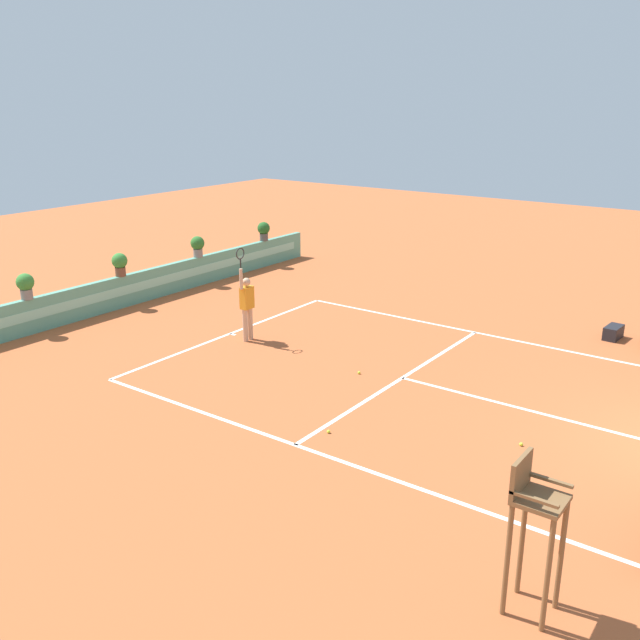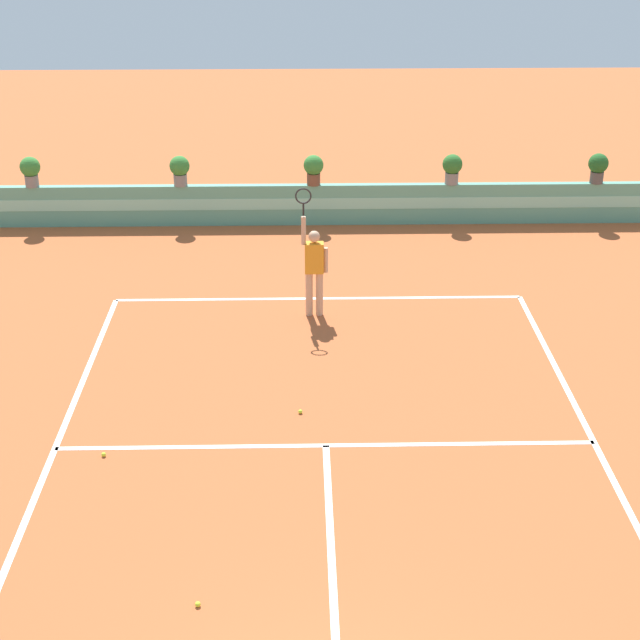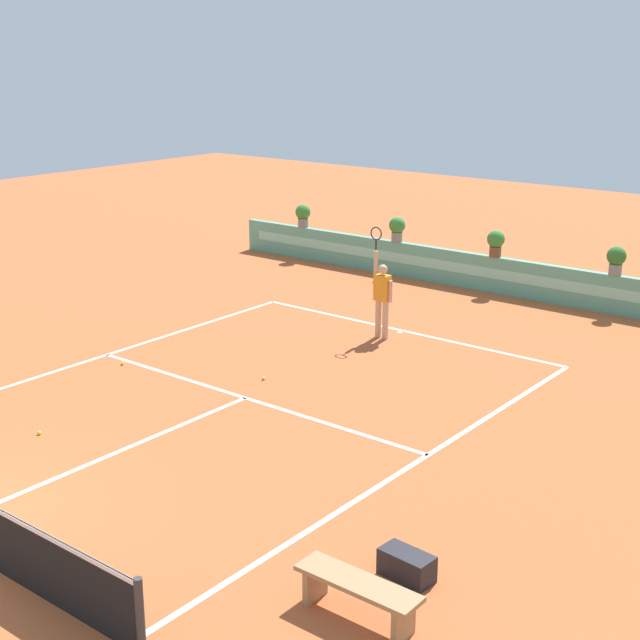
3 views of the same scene
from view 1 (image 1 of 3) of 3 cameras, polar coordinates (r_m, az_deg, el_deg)
The scene contains 13 objects.
ground_plane at distance 16.53m, azimuth 7.90°, elevation -4.98°, with size 60.00×60.00×0.00m, color #B2562D.
court_lines at distance 16.85m, azimuth 5.74°, elevation -4.44°, with size 8.32×11.94×0.01m.
back_wall_barrier at distance 22.82m, azimuth -15.66°, elevation 2.25°, with size 18.00×0.21×1.00m.
umpire_chair at distance 9.43m, azimuth 16.89°, elevation -15.12°, with size 0.60×0.60×2.14m.
gear_bag at distance 20.76m, azimuth 22.66°, elevation -0.93°, with size 0.70×0.36×0.36m, color black.
tennis_player at distance 18.88m, azimuth -5.94°, elevation 1.38°, with size 0.62×0.22×2.58m.
tennis_ball_near_baseline at distance 14.00m, azimuth 0.70°, elevation -9.02°, with size 0.07×0.07×0.07m, color #CCE033.
tennis_ball_mid_court at distance 16.84m, azimuth 3.18°, elevation -4.28°, with size 0.07×0.07×0.07m, color #CCE033.
tennis_ball_by_sideline at distance 14.06m, azimuth 15.98°, elevation -9.66°, with size 0.07×0.07×0.07m, color #CCE033.
potted_plant_centre at distance 22.59m, azimuth -15.91°, elevation 4.46°, with size 0.48×0.48×0.72m.
potted_plant_far_right at distance 27.25m, azimuth -4.58°, elevation 7.28°, with size 0.48×0.48×0.72m.
potted_plant_right at distance 24.73m, azimuth -9.89°, elevation 5.99°, with size 0.48×0.48×0.72m.
potted_plant_left at distance 20.83m, azimuth -22.75°, elevation 2.67°, with size 0.48×0.48×0.72m.
Camera 1 is at (-13.56, -1.02, 6.34)m, focal length 39.52 mm.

